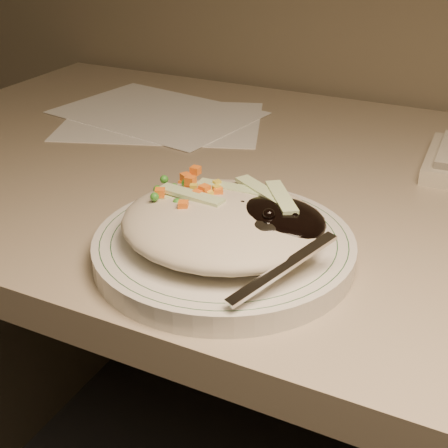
% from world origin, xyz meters
% --- Properties ---
extents(desk, '(1.40, 0.70, 0.74)m').
position_xyz_m(desk, '(0.00, 1.38, 0.54)').
color(desk, gray).
rests_on(desk, ground).
extents(plate, '(0.25, 0.25, 0.02)m').
position_xyz_m(plate, '(-0.08, 1.16, 0.75)').
color(plate, silver).
rests_on(plate, desk).
extents(plate_rim, '(0.24, 0.24, 0.00)m').
position_xyz_m(plate_rim, '(-0.08, 1.16, 0.76)').
color(plate_rim, '#144723').
rests_on(plate_rim, plate).
extents(meal, '(0.21, 0.19, 0.05)m').
position_xyz_m(meal, '(-0.08, 1.16, 0.78)').
color(meal, '#BBB097').
rests_on(meal, plate).
extents(papers, '(0.37, 0.31, 0.00)m').
position_xyz_m(papers, '(-0.36, 1.50, 0.74)').
color(papers, white).
rests_on(papers, desk).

